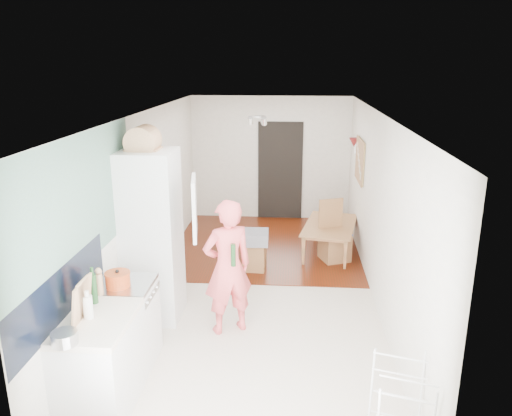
# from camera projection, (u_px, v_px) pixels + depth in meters

# --- Properties ---
(room_shell) EXTENTS (3.20, 7.00, 2.50)m
(room_shell) POSITION_uv_depth(u_px,v_px,m) (259.00, 207.00, 6.76)
(room_shell) COLOR white
(room_shell) RESTS_ON ground
(floor) EXTENTS (3.20, 7.00, 0.01)m
(floor) POSITION_uv_depth(u_px,v_px,m) (258.00, 291.00, 7.12)
(floor) COLOR beige
(floor) RESTS_ON ground
(wood_floor_overlay) EXTENTS (3.20, 3.30, 0.01)m
(wood_floor_overlay) POSITION_uv_depth(u_px,v_px,m) (266.00, 245.00, 8.88)
(wood_floor_overlay) COLOR #541606
(wood_floor_overlay) RESTS_ON room_shell
(sage_wall_panel) EXTENTS (0.02, 3.00, 1.30)m
(sage_wall_panel) POSITION_uv_depth(u_px,v_px,m) (79.00, 203.00, 4.79)
(sage_wall_panel) COLOR slate
(sage_wall_panel) RESTS_ON room_shell
(tile_splashback) EXTENTS (0.02, 1.90, 0.50)m
(tile_splashback) POSITION_uv_depth(u_px,v_px,m) (62.00, 295.00, 4.47)
(tile_splashback) COLOR black
(tile_splashback) RESTS_ON room_shell
(doorway_recess) EXTENTS (0.90, 0.04, 2.00)m
(doorway_recess) POSITION_uv_depth(u_px,v_px,m) (280.00, 171.00, 10.14)
(doorway_recess) COLOR black
(doorway_recess) RESTS_ON room_shell
(base_cabinet) EXTENTS (0.60, 0.90, 0.86)m
(base_cabinet) POSITION_uv_depth(u_px,v_px,m) (101.00, 366.00, 4.65)
(base_cabinet) COLOR silver
(base_cabinet) RESTS_ON room_shell
(worktop) EXTENTS (0.62, 0.92, 0.06)m
(worktop) POSITION_uv_depth(u_px,v_px,m) (96.00, 322.00, 4.52)
(worktop) COLOR silver
(worktop) RESTS_ON room_shell
(range_cooker) EXTENTS (0.60, 0.60, 0.88)m
(range_cooker) POSITION_uv_depth(u_px,v_px,m) (126.00, 324.00, 5.36)
(range_cooker) COLOR silver
(range_cooker) RESTS_ON room_shell
(cooker_top) EXTENTS (0.60, 0.60, 0.04)m
(cooker_top) POSITION_uv_depth(u_px,v_px,m) (123.00, 285.00, 5.23)
(cooker_top) COLOR #B3B3B5
(cooker_top) RESTS_ON room_shell
(fridge_housing) EXTENTS (0.66, 0.66, 2.15)m
(fridge_housing) POSITION_uv_depth(u_px,v_px,m) (152.00, 237.00, 6.16)
(fridge_housing) COLOR silver
(fridge_housing) RESTS_ON room_shell
(fridge_door) EXTENTS (0.14, 0.56, 0.70)m
(fridge_door) POSITION_uv_depth(u_px,v_px,m) (194.00, 208.00, 5.69)
(fridge_door) COLOR silver
(fridge_door) RESTS_ON room_shell
(fridge_interior) EXTENTS (0.02, 0.52, 0.66)m
(fridge_interior) POSITION_uv_depth(u_px,v_px,m) (175.00, 200.00, 6.00)
(fridge_interior) COLOR white
(fridge_interior) RESTS_ON room_shell
(pinboard) EXTENTS (0.03, 0.90, 0.70)m
(pinboard) POSITION_uv_depth(u_px,v_px,m) (360.00, 160.00, 8.38)
(pinboard) COLOR tan
(pinboard) RESTS_ON room_shell
(pinboard_frame) EXTENTS (0.00, 0.94, 0.74)m
(pinboard_frame) POSITION_uv_depth(u_px,v_px,m) (359.00, 160.00, 8.38)
(pinboard_frame) COLOR #A86C3E
(pinboard_frame) RESTS_ON room_shell
(wall_sconce) EXTENTS (0.18, 0.18, 0.16)m
(wall_sconce) POSITION_uv_depth(u_px,v_px,m) (354.00, 142.00, 8.95)
(wall_sconce) COLOR maroon
(wall_sconce) RESTS_ON room_shell
(person) EXTENTS (0.85, 0.75, 1.95)m
(person) POSITION_uv_depth(u_px,v_px,m) (227.00, 255.00, 5.82)
(person) COLOR #F65A5F
(person) RESTS_ON floor
(dining_table) EXTENTS (0.90, 1.34, 0.43)m
(dining_table) POSITION_uv_depth(u_px,v_px,m) (331.00, 241.00, 8.47)
(dining_table) COLOR #A86C3E
(dining_table) RESTS_ON floor
(dining_chair) EXTENTS (0.54, 0.54, 1.00)m
(dining_chair) POSITION_uv_depth(u_px,v_px,m) (335.00, 232.00, 8.09)
(dining_chair) COLOR #A86C3E
(dining_chair) RESTS_ON floor
(stool) EXTENTS (0.37, 0.37, 0.45)m
(stool) POSITION_uv_depth(u_px,v_px,m) (254.00, 256.00, 7.80)
(stool) COLOR #A86C3E
(stool) RESTS_ON floor
(grey_drape) EXTENTS (0.43, 0.43, 0.19)m
(grey_drape) POSITION_uv_depth(u_px,v_px,m) (255.00, 237.00, 7.68)
(grey_drape) COLOR slate
(grey_drape) RESTS_ON stool
(drying_rack) EXTENTS (0.53, 0.50, 0.86)m
(drying_rack) POSITION_uv_depth(u_px,v_px,m) (400.00, 412.00, 4.04)
(drying_rack) COLOR silver
(drying_rack) RESTS_ON floor
(bread_bin) EXTENTS (0.44, 0.43, 0.20)m
(bread_bin) POSITION_uv_depth(u_px,v_px,m) (143.00, 141.00, 5.86)
(bread_bin) COLOR tan
(bread_bin) RESTS_ON fridge_housing
(red_casserole) EXTENTS (0.28, 0.28, 0.15)m
(red_casserole) POSITION_uv_depth(u_px,v_px,m) (118.00, 279.00, 5.14)
(red_casserole) COLOR #BE4118
(red_casserole) RESTS_ON cooker_top
(steel_pan) EXTENTS (0.23, 0.23, 0.11)m
(steel_pan) POSITION_uv_depth(u_px,v_px,m) (64.00, 338.00, 4.10)
(steel_pan) COLOR #B3B3B5
(steel_pan) RESTS_ON worktop
(held_bottle) EXTENTS (0.06, 0.06, 0.27)m
(held_bottle) POSITION_uv_depth(u_px,v_px,m) (233.00, 255.00, 5.63)
(held_bottle) COLOR #1B431D
(held_bottle) RESTS_ON person
(bottle_a) EXTENTS (0.08, 0.08, 0.30)m
(bottle_a) POSITION_uv_depth(u_px,v_px,m) (94.00, 289.00, 4.76)
(bottle_a) COLOR #1B431D
(bottle_a) RESTS_ON worktop
(bottle_b) EXTENTS (0.08, 0.08, 0.27)m
(bottle_b) POSITION_uv_depth(u_px,v_px,m) (84.00, 302.00, 4.53)
(bottle_b) COLOR #1B431D
(bottle_b) RESTS_ON worktop
(bottle_c) EXTENTS (0.09, 0.09, 0.22)m
(bottle_c) POSITION_uv_depth(u_px,v_px,m) (88.00, 307.00, 4.50)
(bottle_c) COLOR silver
(bottle_c) RESTS_ON worktop
(pepper_mill_front) EXTENTS (0.07, 0.07, 0.22)m
(pepper_mill_front) POSITION_uv_depth(u_px,v_px,m) (99.00, 284.00, 4.94)
(pepper_mill_front) COLOR tan
(pepper_mill_front) RESTS_ON worktop
(pepper_mill_back) EXTENTS (0.07, 0.07, 0.20)m
(pepper_mill_back) POSITION_uv_depth(u_px,v_px,m) (100.00, 283.00, 5.00)
(pepper_mill_back) COLOR tan
(pepper_mill_back) RESTS_ON worktop
(chopping_boards) EXTENTS (0.07, 0.29, 0.39)m
(chopping_boards) POSITION_uv_depth(u_px,v_px,m) (82.00, 300.00, 4.43)
(chopping_boards) COLOR tan
(chopping_boards) RESTS_ON worktop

